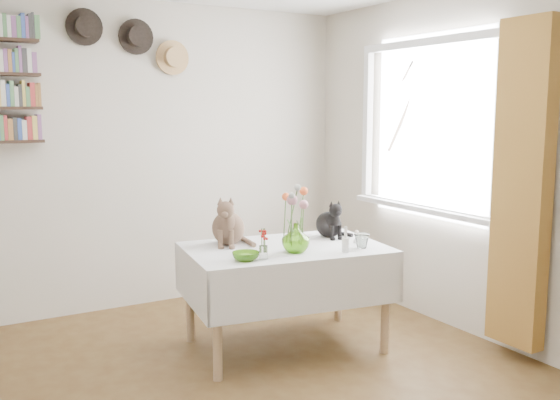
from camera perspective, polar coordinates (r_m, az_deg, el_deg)
room at (r=3.12m, az=-2.86°, el=1.23°), size 4.08×4.58×2.58m
window at (r=4.91m, az=13.44°, el=5.32°), size 0.12×1.52×1.32m
curtain at (r=4.26m, az=21.26°, el=1.24°), size 0.12×0.38×2.10m
dining_table at (r=4.27m, az=0.48°, el=-6.58°), size 1.44×1.04×0.71m
tabby_cat at (r=4.28m, az=-4.77°, el=-1.76°), size 0.36×0.38×0.35m
black_cat at (r=4.54m, az=4.48°, el=-1.62°), size 0.22×0.26×0.28m
flower_vase at (r=4.05m, az=1.45°, el=-3.48°), size 0.21×0.21×0.19m
green_bowl at (r=3.85m, az=-3.14°, el=-5.16°), size 0.23×0.23×0.05m
drinking_glass at (r=4.21m, az=7.49°, el=-3.73°), size 0.13×0.13×0.10m
candlestick at (r=4.08m, az=6.01°, el=-3.99°), size 0.05×0.05×0.17m
berry_jar at (r=3.86m, az=-1.53°, el=-4.06°), size 0.05×0.05×0.22m
porcelain_figurine at (r=4.38m, az=7.01°, el=-3.39°), size 0.05×0.05×0.09m
flower_bouquet at (r=4.01m, az=1.33°, el=-0.01°), size 0.17×0.12×0.39m
wall_hats at (r=5.19m, az=-13.30°, el=14.00°), size 0.98×0.09×0.48m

